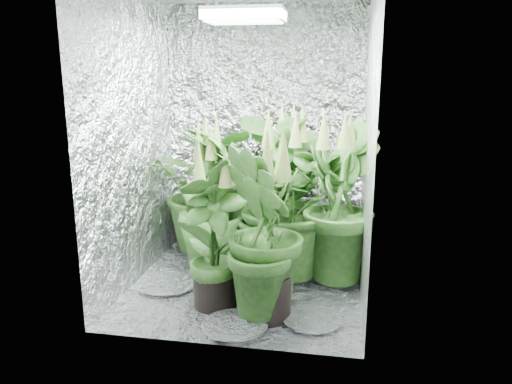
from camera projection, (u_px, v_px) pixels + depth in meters
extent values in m
plane|color=silver|center=(246.00, 286.00, 3.55)|extent=(1.60, 1.60, 0.00)
cube|color=silver|center=(264.00, 132.00, 4.07)|extent=(1.60, 0.02, 2.00)
cube|color=silver|center=(214.00, 169.00, 2.55)|extent=(1.60, 0.02, 2.00)
cube|color=silver|center=(132.00, 143.00, 3.45)|extent=(0.02, 1.60, 2.00)
cube|color=silver|center=(368.00, 150.00, 3.17)|extent=(0.02, 1.60, 2.00)
cube|color=gray|center=(244.00, 14.00, 3.11)|extent=(0.50, 0.30, 0.08)
cube|color=white|center=(244.00, 22.00, 3.12)|extent=(0.46, 0.26, 0.01)
cylinder|color=black|center=(211.00, 238.00, 4.20)|extent=(0.27, 0.27, 0.24)
cylinder|color=#442718|center=(211.00, 226.00, 4.17)|extent=(0.25, 0.25, 0.03)
imported|color=#114310|center=(210.00, 188.00, 4.09)|extent=(0.96, 0.96, 1.05)
cone|color=olive|center=(209.00, 131.00, 3.98)|extent=(0.09, 0.09, 0.24)
cylinder|color=black|center=(289.00, 242.00, 4.05)|extent=(0.30, 0.30, 0.27)
cylinder|color=#442718|center=(289.00, 228.00, 4.02)|extent=(0.28, 0.28, 0.03)
imported|color=#114310|center=(290.00, 186.00, 3.94)|extent=(0.80, 0.80, 1.14)
cone|color=olive|center=(291.00, 122.00, 3.82)|extent=(0.10, 0.10, 0.27)
cylinder|color=black|center=(337.00, 262.00, 3.62)|extent=(0.31, 0.31, 0.27)
cylinder|color=#442718|center=(337.00, 246.00, 3.59)|extent=(0.28, 0.28, 0.03)
imported|color=#114310|center=(339.00, 200.00, 3.51)|extent=(0.64, 0.64, 1.14)
cone|color=olive|center=(342.00, 129.00, 3.39)|extent=(0.10, 0.10, 0.27)
cylinder|color=black|center=(216.00, 253.00, 3.81)|extent=(0.29, 0.29, 0.26)
cylinder|color=#442718|center=(216.00, 239.00, 3.78)|extent=(0.27, 0.27, 0.03)
imported|color=#114310|center=(215.00, 201.00, 3.71)|extent=(0.82, 0.82, 1.03)
cone|color=olive|center=(214.00, 140.00, 3.60)|extent=(0.09, 0.09, 0.26)
cylinder|color=black|center=(279.00, 260.00, 3.68)|extent=(0.30, 0.30, 0.26)
cylinder|color=#442718|center=(280.00, 245.00, 3.65)|extent=(0.27, 0.27, 0.03)
imported|color=#114310|center=(280.00, 199.00, 3.57)|extent=(1.15, 1.15, 1.13)
cone|color=olive|center=(281.00, 129.00, 3.45)|extent=(0.10, 0.10, 0.26)
cylinder|color=black|center=(215.00, 287.00, 3.23)|extent=(0.28, 0.28, 0.25)
cylinder|color=#442718|center=(215.00, 271.00, 3.20)|extent=(0.26, 0.26, 0.03)
imported|color=#114310|center=(214.00, 230.00, 3.14)|extent=(0.72, 0.72, 0.96)
cone|color=olive|center=(213.00, 164.00, 3.03)|extent=(0.09, 0.09, 0.25)
cylinder|color=black|center=(265.00, 295.00, 3.08)|extent=(0.32, 0.32, 0.28)
cylinder|color=#442718|center=(265.00, 276.00, 3.05)|extent=(0.29, 0.29, 0.03)
imported|color=#114310|center=(266.00, 230.00, 2.98)|extent=(0.68, 0.68, 1.06)
cone|color=olive|center=(266.00, 154.00, 2.87)|extent=(0.10, 0.10, 0.28)
cylinder|color=black|center=(335.00, 276.00, 3.61)|extent=(0.15, 0.15, 0.08)
cylinder|color=black|center=(336.00, 254.00, 3.57)|extent=(0.12, 0.12, 0.11)
cylinder|color=#4C4C51|center=(327.00, 254.00, 3.57)|extent=(0.07, 0.31, 0.32)
torus|color=#4C4C51|center=(327.00, 254.00, 3.57)|extent=(0.07, 0.32, 0.33)
cube|color=white|center=(276.00, 274.00, 3.00)|extent=(0.06, 0.04, 0.08)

